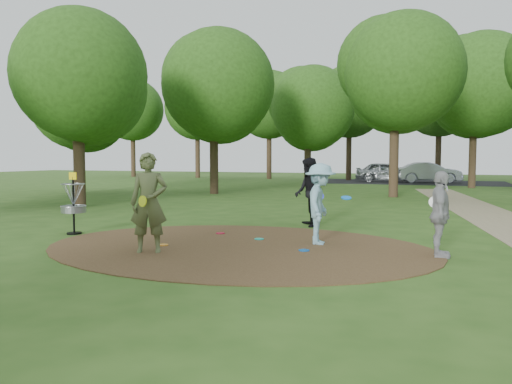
% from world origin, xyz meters
% --- Properties ---
extents(ground, '(100.00, 100.00, 0.00)m').
position_xyz_m(ground, '(0.00, 0.00, 0.00)').
color(ground, '#2D5119').
rests_on(ground, ground).
extents(dirt_clearing, '(8.40, 8.40, 0.02)m').
position_xyz_m(dirt_clearing, '(0.00, 0.00, 0.01)').
color(dirt_clearing, '#47301C').
rests_on(dirt_clearing, ground).
extents(parking_lot, '(14.00, 8.00, 0.01)m').
position_xyz_m(parking_lot, '(2.00, 30.00, 0.00)').
color(parking_lot, black).
rests_on(parking_lot, ground).
extents(player_observer_with_disc, '(0.86, 0.73, 2.01)m').
position_xyz_m(player_observer_with_disc, '(-1.40, -1.18, 1.01)').
color(player_observer_with_disc, '#596238').
rests_on(player_observer_with_disc, ground).
extents(player_throwing_with_disc, '(1.09, 1.22, 1.79)m').
position_xyz_m(player_throwing_with_disc, '(1.59, 0.92, 0.89)').
color(player_throwing_with_disc, '#8ABECE').
rests_on(player_throwing_with_disc, ground).
extents(player_walking_with_disc, '(1.07, 1.15, 1.91)m').
position_xyz_m(player_walking_with_disc, '(0.66, 3.64, 0.95)').
color(player_walking_with_disc, black).
rests_on(player_walking_with_disc, ground).
extents(player_waiting_with_disc, '(0.44, 0.98, 1.65)m').
position_xyz_m(player_waiting_with_disc, '(4.05, 0.32, 0.83)').
color(player_waiting_with_disc, '#979799').
rests_on(player_waiting_with_disc, ground).
extents(disc_ground_cyan, '(0.22, 0.22, 0.02)m').
position_xyz_m(disc_ground_cyan, '(0.14, 1.01, 0.03)').
color(disc_ground_cyan, '#18C3AC').
rests_on(disc_ground_cyan, dirt_clearing).
extents(disc_ground_blue, '(0.22, 0.22, 0.02)m').
position_xyz_m(disc_ground_blue, '(1.47, 0.00, 0.03)').
color(disc_ground_blue, blue).
rests_on(disc_ground_blue, dirt_clearing).
extents(disc_ground_red, '(0.22, 0.22, 0.02)m').
position_xyz_m(disc_ground_red, '(-1.05, 1.50, 0.03)').
color(disc_ground_red, red).
rests_on(disc_ground_red, dirt_clearing).
extents(car_left, '(4.69, 2.22, 1.55)m').
position_xyz_m(car_left, '(0.19, 30.00, 0.77)').
color(car_left, '#A0A4A7').
rests_on(car_left, ground).
extents(car_right, '(4.91, 2.72, 1.53)m').
position_xyz_m(car_right, '(3.35, 29.84, 0.77)').
color(car_right, '#B0B1B8').
rests_on(car_right, ground).
extents(disc_ground_orange, '(0.22, 0.22, 0.02)m').
position_xyz_m(disc_ground_orange, '(-1.53, -0.44, 0.03)').
color(disc_ground_orange, orange).
rests_on(disc_ground_orange, dirt_clearing).
extents(disc_golf_basket, '(0.63, 0.63, 1.54)m').
position_xyz_m(disc_golf_basket, '(-4.50, 0.30, 0.87)').
color(disc_golf_basket, black).
rests_on(disc_golf_basket, ground).
extents(tree_ring, '(37.00, 45.34, 9.30)m').
position_xyz_m(tree_ring, '(1.33, 10.42, 5.18)').
color(tree_ring, '#332316').
rests_on(tree_ring, ground).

